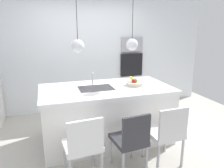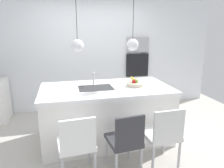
# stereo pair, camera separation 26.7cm
# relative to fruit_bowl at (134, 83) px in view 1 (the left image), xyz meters

# --- Properties ---
(floor) EXTENTS (6.60, 6.60, 0.00)m
(floor) POSITION_rel_fruit_bowl_xyz_m (-0.50, 0.02, -0.98)
(floor) COLOR #BCB7AD
(floor) RESTS_ON ground
(back_wall) EXTENTS (6.00, 0.10, 2.60)m
(back_wall) POSITION_rel_fruit_bowl_xyz_m (-0.50, 1.67, 0.32)
(back_wall) COLOR white
(back_wall) RESTS_ON ground
(kitchen_island) EXTENTS (2.16, 1.15, 0.94)m
(kitchen_island) POSITION_rel_fruit_bowl_xyz_m (-0.50, 0.02, -0.51)
(kitchen_island) COLOR white
(kitchen_island) RESTS_ON ground
(sink_basin) EXTENTS (0.56, 0.40, 0.02)m
(sink_basin) POSITION_rel_fruit_bowl_xyz_m (-0.67, 0.02, -0.05)
(sink_basin) COLOR #2D2D30
(sink_basin) RESTS_ON kitchen_island
(faucet) EXTENTS (0.02, 0.17, 0.22)m
(faucet) POSITION_rel_fruit_bowl_xyz_m (-0.67, 0.24, 0.10)
(faucet) COLOR silver
(faucet) RESTS_ON kitchen_island
(fruit_bowl) EXTENTS (0.30, 0.30, 0.16)m
(fruit_bowl) POSITION_rel_fruit_bowl_xyz_m (0.00, 0.00, 0.00)
(fruit_bowl) COLOR beige
(fruit_bowl) RESTS_ON kitchen_island
(microwave) EXTENTS (0.54, 0.08, 0.34)m
(microwave) POSITION_rel_fruit_bowl_xyz_m (0.61, 1.60, 0.53)
(microwave) COLOR #9E9EA3
(microwave) RESTS_ON back_wall
(oven) EXTENTS (0.56, 0.08, 0.56)m
(oven) POSITION_rel_fruit_bowl_xyz_m (0.61, 1.60, 0.03)
(oven) COLOR black
(oven) RESTS_ON back_wall
(chair_near) EXTENTS (0.49, 0.46, 0.88)m
(chair_near) POSITION_rel_fruit_bowl_xyz_m (-1.07, -0.93, -0.47)
(chair_near) COLOR white
(chair_near) RESTS_ON ground
(chair_middle) EXTENTS (0.45, 0.49, 0.86)m
(chair_middle) POSITION_rel_fruit_bowl_xyz_m (-0.44, -0.94, -0.50)
(chair_middle) COLOR #333338
(chair_middle) RESTS_ON ground
(chair_far) EXTENTS (0.47, 0.50, 0.90)m
(chair_far) POSITION_rel_fruit_bowl_xyz_m (0.08, -0.94, -0.47)
(chair_far) COLOR silver
(chair_far) RESTS_ON ground
(pendant_light_left) EXTENTS (0.20, 0.20, 0.80)m
(pendant_light_left) POSITION_rel_fruit_bowl_xyz_m (-0.94, 0.02, 0.65)
(pendant_light_left) COLOR silver
(pendant_light_right) EXTENTS (0.20, 0.20, 0.80)m
(pendant_light_right) POSITION_rel_fruit_bowl_xyz_m (-0.05, 0.02, 0.65)
(pendant_light_right) COLOR silver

